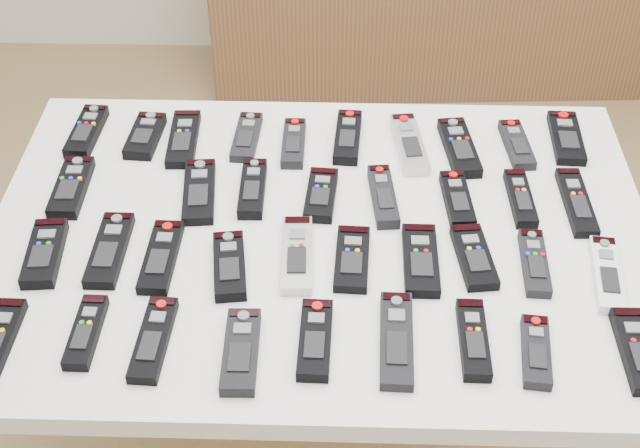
{
  "coord_description": "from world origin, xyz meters",
  "views": [
    {
      "loc": [
        0.06,
        -1.3,
        1.88
      ],
      "look_at": [
        0.03,
        -0.05,
        0.8
      ],
      "focal_mm": 50.0,
      "sensor_mm": 36.0,
      "label": 1
    }
  ],
  "objects_px": {
    "remote_13": "(321,195)",
    "remote_17": "(577,202)",
    "remote_18": "(45,253)",
    "remote_29": "(86,332)",
    "remote_5": "(348,137)",
    "remote_34": "(473,339)",
    "remote_36": "(638,351)",
    "remote_3": "(247,137)",
    "remote_14": "(383,196)",
    "remote_26": "(534,263)",
    "remote_8": "(517,145)",
    "remote_19": "(110,250)",
    "remote_7": "(459,148)",
    "remote_32": "(315,339)",
    "remote_22": "(297,254)",
    "remote_35": "(536,352)",
    "remote_33": "(396,340)",
    "remote_2": "(183,139)",
    "remote_20": "(161,257)",
    "remote_0": "(87,132)",
    "table": "(320,255)",
    "remote_12": "(253,188)",
    "remote_21": "(229,266)",
    "remote_6": "(409,144)",
    "remote_15": "(457,200)",
    "remote_30": "(153,339)",
    "remote_16": "(520,198)",
    "remote_23": "(352,259)",
    "remote_25": "(474,257)",
    "remote_1": "(145,136)",
    "remote_27": "(607,275)",
    "remote_31": "(241,351)"
  },
  "relations": [
    {
      "from": "remote_7",
      "to": "remote_33",
      "type": "height_order",
      "value": "remote_7"
    },
    {
      "from": "remote_31",
      "to": "remote_32",
      "type": "distance_m",
      "value": 0.12
    },
    {
      "from": "remote_0",
      "to": "remote_3",
      "type": "distance_m",
      "value": 0.34
    },
    {
      "from": "remote_2",
      "to": "remote_33",
      "type": "relative_size",
      "value": 0.94
    },
    {
      "from": "remote_5",
      "to": "remote_26",
      "type": "height_order",
      "value": "remote_5"
    },
    {
      "from": "remote_3",
      "to": "remote_6",
      "type": "bearing_deg",
      "value": -0.34
    },
    {
      "from": "remote_8",
      "to": "remote_26",
      "type": "distance_m",
      "value": 0.36
    },
    {
      "from": "remote_19",
      "to": "remote_27",
      "type": "bearing_deg",
      "value": -2.06
    },
    {
      "from": "remote_8",
      "to": "remote_14",
      "type": "height_order",
      "value": "remote_14"
    },
    {
      "from": "remote_18",
      "to": "remote_29",
      "type": "height_order",
      "value": "remote_18"
    },
    {
      "from": "remote_23",
      "to": "remote_25",
      "type": "relative_size",
      "value": 1.01
    },
    {
      "from": "remote_5",
      "to": "remote_13",
      "type": "bearing_deg",
      "value": -101.33
    },
    {
      "from": "remote_21",
      "to": "remote_33",
      "type": "xyz_separation_m",
      "value": [
        0.29,
        -0.17,
        -0.0
      ]
    },
    {
      "from": "remote_35",
      "to": "remote_36",
      "type": "distance_m",
      "value": 0.16
    },
    {
      "from": "remote_8",
      "to": "remote_27",
      "type": "bearing_deg",
      "value": -80.1
    },
    {
      "from": "remote_16",
      "to": "remote_18",
      "type": "relative_size",
      "value": 0.97
    },
    {
      "from": "remote_13",
      "to": "remote_19",
      "type": "bearing_deg",
      "value": -152.11
    },
    {
      "from": "remote_30",
      "to": "remote_7",
      "type": "bearing_deg",
      "value": 47.76
    },
    {
      "from": "table",
      "to": "remote_12",
      "type": "distance_m",
      "value": 0.19
    },
    {
      "from": "remote_18",
      "to": "remote_29",
      "type": "distance_m",
      "value": 0.22
    },
    {
      "from": "remote_32",
      "to": "remote_21",
      "type": "bearing_deg",
      "value": 134.32
    },
    {
      "from": "remote_5",
      "to": "remote_34",
      "type": "height_order",
      "value": "same"
    },
    {
      "from": "remote_13",
      "to": "remote_17",
      "type": "height_order",
      "value": "remote_13"
    },
    {
      "from": "remote_22",
      "to": "remote_8",
      "type": "bearing_deg",
      "value": 36.35
    },
    {
      "from": "remote_29",
      "to": "remote_3",
      "type": "bearing_deg",
      "value": 69.89
    },
    {
      "from": "remote_1",
      "to": "remote_34",
      "type": "height_order",
      "value": "same"
    },
    {
      "from": "remote_18",
      "to": "remote_22",
      "type": "xyz_separation_m",
      "value": [
        0.46,
        0.01,
        -0.0
      ]
    },
    {
      "from": "remote_17",
      "to": "remote_14",
      "type": "bearing_deg",
      "value": 178.17
    },
    {
      "from": "remote_3",
      "to": "remote_33",
      "type": "xyz_separation_m",
      "value": [
        0.3,
        -0.56,
        0.0
      ]
    },
    {
      "from": "remote_22",
      "to": "remote_32",
      "type": "height_order",
      "value": "remote_32"
    },
    {
      "from": "remote_12",
      "to": "remote_21",
      "type": "bearing_deg",
      "value": -96.59
    },
    {
      "from": "remote_20",
      "to": "remote_26",
      "type": "xyz_separation_m",
      "value": [
        0.67,
        0.0,
        -0.0
      ]
    },
    {
      "from": "remote_23",
      "to": "remote_17",
      "type": "bearing_deg",
      "value": 24.28
    },
    {
      "from": "remote_0",
      "to": "remote_36",
      "type": "distance_m",
      "value": 1.18
    },
    {
      "from": "remote_6",
      "to": "remote_15",
      "type": "xyz_separation_m",
      "value": [
        0.08,
        -0.18,
        0.0
      ]
    },
    {
      "from": "remote_36",
      "to": "remote_3",
      "type": "bearing_deg",
      "value": 139.65
    },
    {
      "from": "remote_8",
      "to": "remote_6",
      "type": "bearing_deg",
      "value": 176.56
    },
    {
      "from": "remote_14",
      "to": "remote_26",
      "type": "height_order",
      "value": "remote_14"
    },
    {
      "from": "remote_21",
      "to": "remote_32",
      "type": "relative_size",
      "value": 0.99
    },
    {
      "from": "remote_17",
      "to": "remote_22",
      "type": "relative_size",
      "value": 1.01
    },
    {
      "from": "remote_22",
      "to": "remote_36",
      "type": "height_order",
      "value": "remote_36"
    },
    {
      "from": "remote_22",
      "to": "remote_35",
      "type": "relative_size",
      "value": 1.32
    },
    {
      "from": "remote_7",
      "to": "remote_32",
      "type": "distance_m",
      "value": 0.61
    },
    {
      "from": "remote_21",
      "to": "remote_19",
      "type": "bearing_deg",
      "value": 162.86
    },
    {
      "from": "remote_12",
      "to": "remote_23",
      "type": "xyz_separation_m",
      "value": [
        0.2,
        -0.19,
        -0.0
      ]
    },
    {
      "from": "remote_6",
      "to": "remote_35",
      "type": "height_order",
      "value": "remote_6"
    },
    {
      "from": "remote_1",
      "to": "remote_18",
      "type": "bearing_deg",
      "value": -103.45
    },
    {
      "from": "remote_0",
      "to": "remote_19",
      "type": "relative_size",
      "value": 0.92
    },
    {
      "from": "remote_35",
      "to": "remote_32",
      "type": "bearing_deg",
      "value": -176.19
    },
    {
      "from": "remote_20",
      "to": "remote_14",
      "type": "bearing_deg",
      "value": 25.71
    }
  ]
}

